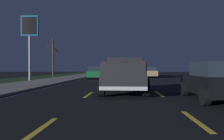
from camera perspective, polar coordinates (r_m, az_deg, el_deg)
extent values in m
plane|color=black|center=(28.52, 3.09, -2.24)|extent=(144.00, 144.00, 0.00)
cube|color=gray|center=(29.48, -11.56, -2.04)|extent=(108.00, 4.00, 0.12)
cube|color=#1E3819|center=(31.13, -20.51, -2.04)|extent=(108.00, 6.00, 0.01)
cube|color=yellow|center=(6.27, 19.42, -11.34)|extent=(2.40, 0.14, 0.01)
cube|color=yellow|center=(12.27, 11.26, -5.61)|extent=(2.40, 0.14, 0.01)
cube|color=yellow|center=(18.51, 8.49, -3.61)|extent=(2.40, 0.14, 0.01)
cube|color=yellow|center=(24.61, 7.16, -2.64)|extent=(2.40, 0.14, 0.01)
cube|color=yellow|center=(31.47, 6.28, -1.99)|extent=(2.40, 0.14, 0.01)
cube|color=yellow|center=(37.75, 5.76, -1.61)|extent=(2.40, 0.14, 0.01)
cube|color=yellow|center=(43.35, 5.42, -1.36)|extent=(2.40, 0.14, 0.01)
cube|color=yellow|center=(49.62, 5.13, -1.15)|extent=(2.40, 0.14, 0.01)
cube|color=yellow|center=(55.22, 4.93, -1.00)|extent=(2.40, 0.14, 0.01)
cube|color=yellow|center=(61.32, 4.75, -0.87)|extent=(2.40, 0.14, 0.01)
cube|color=yellow|center=(67.53, 4.60, -0.76)|extent=(2.40, 0.14, 0.01)
cube|color=yellow|center=(73.06, 4.49, -0.68)|extent=(2.40, 0.14, 0.01)
cube|color=yellow|center=(78.11, 4.40, -0.61)|extent=(2.40, 0.14, 0.01)
cube|color=yellow|center=(5.22, -17.34, -13.73)|extent=(2.40, 0.14, 0.01)
cube|color=yellow|center=(11.66, -5.66, -5.92)|extent=(2.40, 0.14, 0.01)
cube|color=yellow|center=(16.83, -2.93, -4.00)|extent=(2.40, 0.14, 0.01)
cube|color=yellow|center=(22.99, -1.30, -2.84)|extent=(2.40, 0.14, 0.01)
cube|color=yellow|center=(29.35, -0.33, -2.16)|extent=(2.40, 0.14, 0.01)
cube|color=yellow|center=(35.31, 0.25, -1.74)|extent=(2.40, 0.14, 0.01)
cube|color=yellow|center=(40.68, 0.63, -1.47)|extent=(2.40, 0.14, 0.01)
cube|color=yellow|center=(46.18, 0.93, -1.26)|extent=(2.40, 0.14, 0.01)
cube|color=yellow|center=(52.48, 1.20, -1.07)|extent=(2.40, 0.14, 0.01)
cube|color=yellow|center=(58.20, 1.39, -0.93)|extent=(2.40, 0.14, 0.01)
cube|color=yellow|center=(65.16, 1.57, -0.80)|extent=(2.40, 0.14, 0.01)
cube|color=yellow|center=(71.96, 1.72, -0.69)|extent=(2.40, 0.14, 0.01)
cube|color=yellow|center=(77.29, 1.82, -0.62)|extent=(2.40, 0.14, 0.01)
cube|color=silver|center=(28.99, -7.16, -2.19)|extent=(108.00, 0.14, 0.01)
cube|color=#232328|center=(12.50, 3.02, -2.44)|extent=(5.44, 2.10, 0.60)
cube|color=#232328|center=(13.67, 3.12, 0.94)|extent=(2.19, 1.88, 0.90)
cube|color=#1E2833|center=(12.62, 3.04, 1.22)|extent=(0.07, 1.44, 0.50)
cube|color=#232328|center=(11.46, -1.79, 0.22)|extent=(3.02, 0.13, 0.56)
cube|color=#232328|center=(11.42, 7.64, 0.21)|extent=(3.02, 0.13, 0.56)
cube|color=#232328|center=(9.82, 2.71, 0.20)|extent=(0.11, 1.88, 0.56)
cube|color=silver|center=(9.86, 2.71, -4.46)|extent=(0.16, 2.00, 0.16)
cube|color=red|center=(9.89, -1.93, 1.36)|extent=(0.06, 0.14, 0.20)
cube|color=red|center=(9.85, 7.38, 1.36)|extent=(0.06, 0.14, 0.20)
ellipsoid|color=#193823|center=(11.40, 2.92, 0.42)|extent=(2.62, 1.57, 0.64)
sphere|color=silver|center=(11.91, 1.24, -0.26)|extent=(0.40, 0.40, 0.40)
sphere|color=beige|center=(10.80, 4.44, -0.43)|extent=(0.34, 0.34, 0.34)
cylinder|color=black|center=(14.34, -0.84, -3.08)|extent=(0.84, 0.28, 0.84)
cylinder|color=black|center=(14.31, 7.18, -3.09)|extent=(0.84, 0.28, 0.84)
cylinder|color=black|center=(10.80, -2.49, -4.20)|extent=(0.84, 0.28, 0.84)
cylinder|color=black|center=(10.76, 8.18, -4.22)|extent=(0.84, 0.28, 0.84)
cube|color=#9E845B|center=(33.90, 9.03, -0.77)|extent=(4.41, 1.82, 0.70)
cube|color=#1E2833|center=(33.64, 9.08, 0.29)|extent=(2.47, 1.60, 0.56)
cylinder|color=black|center=(35.31, 7.32, -1.20)|extent=(0.68, 0.22, 0.68)
cylinder|color=black|center=(35.50, 10.21, -1.19)|extent=(0.68, 0.22, 0.68)
cylinder|color=black|center=(32.33, 7.73, -1.34)|extent=(0.68, 0.22, 0.68)
cylinder|color=black|center=(32.53, 10.89, -1.33)|extent=(0.68, 0.22, 0.68)
cube|color=red|center=(31.76, 9.45, -0.75)|extent=(0.09, 1.51, 0.10)
cube|color=navy|center=(41.00, 8.06, -0.58)|extent=(4.42, 1.84, 0.70)
cube|color=#1E2833|center=(40.75, 8.09, 0.30)|extent=(2.48, 1.61, 0.56)
cylinder|color=black|center=(42.44, 6.70, -0.94)|extent=(0.68, 0.22, 0.68)
cylinder|color=black|center=(42.58, 9.12, -0.94)|extent=(0.68, 0.22, 0.68)
cylinder|color=black|center=(39.46, 6.93, -1.04)|extent=(0.68, 0.22, 0.68)
cylinder|color=black|center=(39.60, 9.53, -1.03)|extent=(0.68, 0.22, 0.68)
cube|color=red|center=(38.86, 8.31, -0.56)|extent=(0.09, 1.51, 0.10)
cube|color=#14592D|center=(29.17, -3.82, -0.94)|extent=(4.42, 1.85, 0.70)
cube|color=#1E2833|center=(28.92, -3.87, 0.29)|extent=(2.48, 1.61, 0.56)
cylinder|color=black|center=(30.77, -5.18, -1.42)|extent=(0.68, 0.22, 0.68)
cylinder|color=black|center=(30.58, -1.83, -1.43)|extent=(0.68, 0.22, 0.68)
cylinder|color=black|center=(27.81, -6.00, -1.60)|extent=(0.68, 0.22, 0.68)
cylinder|color=black|center=(27.60, -2.30, -1.62)|extent=(0.68, 0.22, 0.68)
cube|color=red|center=(27.04, -4.32, -0.94)|extent=(0.10, 1.51, 0.10)
cube|color=black|center=(10.48, 23.67, -3.21)|extent=(4.42, 1.85, 0.70)
cube|color=#1E2833|center=(10.23, 24.15, 0.23)|extent=(2.48, 1.61, 0.56)
cylinder|color=black|center=(11.68, 16.98, -4.26)|extent=(0.68, 0.22, 0.68)
cylinder|color=black|center=(12.21, 25.25, -4.08)|extent=(0.68, 0.22, 0.68)
cylinder|color=black|center=(8.80, 21.46, -5.77)|extent=(0.68, 0.22, 0.68)
cylinder|color=#99999E|center=(27.23, -19.20, 5.01)|extent=(0.24, 0.24, 7.01)
cube|color=navy|center=(27.54, -19.21, 10.01)|extent=(0.24, 1.90, 2.20)
cube|color=black|center=(27.42, -19.31, 10.05)|extent=(0.04, 1.60, 1.87)
cylinder|color=#423323|center=(39.32, -14.00, 2.82)|extent=(0.28, 0.28, 5.99)
cylinder|color=#423323|center=(39.29, -14.70, 6.06)|extent=(0.70, 0.90, 1.38)
cylinder|color=#423323|center=(39.42, -14.59, 4.65)|extent=(0.25, 0.85, 0.78)
cylinder|color=#423323|center=(39.76, -13.41, 4.81)|extent=(0.96, 0.73, 1.06)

